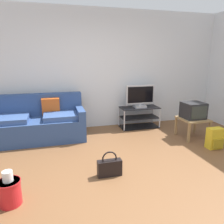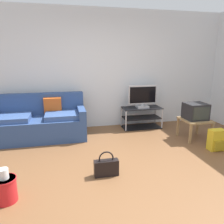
% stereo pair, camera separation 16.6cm
% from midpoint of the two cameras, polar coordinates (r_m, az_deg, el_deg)
% --- Properties ---
extents(ground_plane, '(9.00, 9.80, 0.02)m').
position_cam_midpoint_polar(ground_plane, '(3.17, 6.23, -16.95)').
color(ground_plane, brown).
extents(wall_back, '(9.00, 0.10, 2.70)m').
position_cam_midpoint_polar(wall_back, '(5.10, -2.36, 11.05)').
color(wall_back, silver).
rests_on(wall_back, ground_plane).
extents(couch, '(1.88, 0.84, 0.90)m').
position_cam_midpoint_polar(couch, '(4.66, -17.76, -2.57)').
color(couch, navy).
rests_on(couch, ground_plane).
extents(tv_stand, '(0.91, 0.43, 0.49)m').
position_cam_midpoint_polar(tv_stand, '(5.19, 8.70, -1.45)').
color(tv_stand, black).
rests_on(tv_stand, ground_plane).
extents(flat_tv, '(0.68, 0.22, 0.52)m').
position_cam_midpoint_polar(flat_tv, '(5.06, 9.00, 3.99)').
color(flat_tv, '#B2B2B7').
rests_on(flat_tv, tv_stand).
extents(side_table, '(0.54, 0.54, 0.41)m').
position_cam_midpoint_polar(side_table, '(4.74, 22.05, -2.48)').
color(side_table, '#9E7A4C').
rests_on(side_table, ground_plane).
extents(crt_tv, '(0.42, 0.39, 0.33)m').
position_cam_midpoint_polar(crt_tv, '(4.69, 22.19, 0.19)').
color(crt_tv, '#232326').
rests_on(crt_tv, side_table).
extents(backpack, '(0.28, 0.24, 0.39)m').
position_cam_midpoint_polar(backpack, '(4.37, 26.94, -6.65)').
color(backpack, gold).
rests_on(backpack, ground_plane).
extents(handbag, '(0.34, 0.11, 0.37)m').
position_cam_midpoint_polar(handbag, '(3.13, 0.04, -14.38)').
color(handbag, black).
rests_on(handbag, ground_plane).
extents(cleaning_bucket, '(0.26, 0.26, 0.41)m').
position_cam_midpoint_polar(cleaning_bucket, '(2.86, -24.86, -17.82)').
color(cleaning_bucket, red).
rests_on(cleaning_bucket, ground_plane).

